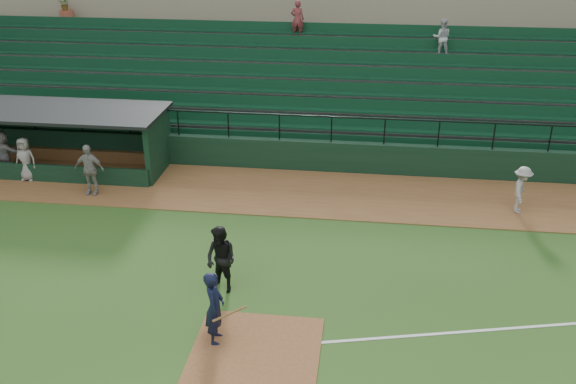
# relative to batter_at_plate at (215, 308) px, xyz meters

# --- Properties ---
(ground) EXTENTS (90.00, 90.00, 0.00)m
(ground) POSITION_rel_batter_at_plate_xyz_m (1.01, 0.65, -0.94)
(ground) COLOR #2C531A
(ground) RESTS_ON ground
(warning_track) EXTENTS (40.00, 4.00, 0.03)m
(warning_track) POSITION_rel_batter_at_plate_xyz_m (1.01, 8.65, -0.93)
(warning_track) COLOR brown
(warning_track) RESTS_ON ground
(home_plate_dirt) EXTENTS (3.00, 3.00, 0.03)m
(home_plate_dirt) POSITION_rel_batter_at_plate_xyz_m (1.01, -0.35, -0.93)
(home_plate_dirt) COLOR brown
(home_plate_dirt) RESTS_ON ground
(stadium_structure) EXTENTS (38.00, 13.08, 6.40)m
(stadium_structure) POSITION_rel_batter_at_plate_xyz_m (1.01, 17.11, 1.36)
(stadium_structure) COLOR black
(stadium_structure) RESTS_ON ground
(dugout) EXTENTS (8.90, 3.20, 2.42)m
(dugout) POSITION_rel_batter_at_plate_xyz_m (-8.74, 10.21, 0.39)
(dugout) COLOR black
(dugout) RESTS_ON ground
(batter_at_plate) EXTENTS (1.05, 0.73, 1.89)m
(batter_at_plate) POSITION_rel_batter_at_plate_xyz_m (0.00, 0.00, 0.00)
(batter_at_plate) COLOR black
(batter_at_plate) RESTS_ON ground
(umpire) EXTENTS (1.15, 1.06, 1.88)m
(umpire) POSITION_rel_batter_at_plate_xyz_m (-0.34, 2.15, -0.00)
(umpire) COLOR black
(umpire) RESTS_ON ground
(runner) EXTENTS (0.86, 1.17, 1.62)m
(runner) POSITION_rel_batter_at_plate_xyz_m (8.55, 8.02, -0.10)
(runner) COLOR #A8A39D
(runner) RESTS_ON warning_track
(dugout_player_a) EXTENTS (1.10, 0.48, 1.86)m
(dugout_player_a) POSITION_rel_batter_at_plate_xyz_m (-6.33, 7.59, 0.02)
(dugout_player_a) COLOR gray
(dugout_player_a) RESTS_ON warning_track
(dugout_player_b) EXTENTS (0.84, 0.57, 1.66)m
(dugout_player_b) POSITION_rel_batter_at_plate_xyz_m (-9.21, 8.47, -0.08)
(dugout_player_b) COLOR gray
(dugout_player_b) RESTS_ON warning_track
(dugout_player_c) EXTENTS (1.63, 0.95, 1.67)m
(dugout_player_c) POSITION_rel_batter_at_plate_xyz_m (-10.40, 9.08, -0.08)
(dugout_player_c) COLOR gray
(dugout_player_c) RESTS_ON warning_track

